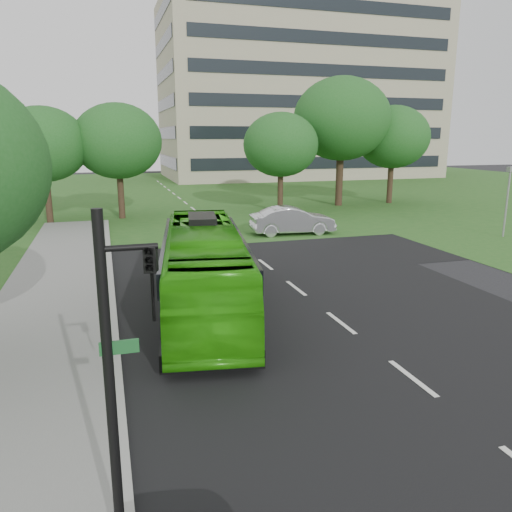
# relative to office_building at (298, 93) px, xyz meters

# --- Properties ---
(ground) EXTENTS (160.00, 160.00, 0.00)m
(ground) POSITION_rel_office_building_xyz_m (-21.96, -61.96, -12.50)
(ground) COLOR black
(ground) RESTS_ON ground
(street_surfaces) EXTENTS (120.00, 120.00, 0.15)m
(street_surfaces) POSITION_rel_office_building_xyz_m (-22.34, -39.21, -12.47)
(street_surfaces) COLOR black
(street_surfaces) RESTS_ON ground
(office_building) EXTENTS (40.10, 20.10, 25.00)m
(office_building) POSITION_rel_office_building_xyz_m (0.00, 0.00, 0.00)
(office_building) COLOR tan
(office_building) RESTS_ON ground
(tree_park_a) EXTENTS (6.03, 6.03, 8.01)m
(tree_park_a) POSITION_rel_office_building_xyz_m (-32.87, -36.15, -7.06)
(tree_park_a) COLOR black
(tree_park_a) RESTS_ON ground
(tree_park_b) EXTENTS (6.37, 6.37, 8.35)m
(tree_park_b) POSITION_rel_office_building_xyz_m (-27.90, -35.53, -6.87)
(tree_park_b) COLOR black
(tree_park_b) RESTS_ON ground
(tree_park_c) EXTENTS (5.91, 5.91, 7.85)m
(tree_park_c) POSITION_rel_office_building_xyz_m (-15.52, -35.94, -7.17)
(tree_park_c) COLOR black
(tree_park_c) RESTS_ON ground
(tree_park_d) EXTENTS (8.30, 8.30, 10.97)m
(tree_park_d) POSITION_rel_office_building_xyz_m (-9.18, -33.60, -5.07)
(tree_park_d) COLOR black
(tree_park_d) RESTS_ON ground
(tree_park_e) EXTENTS (6.53, 6.53, 8.71)m
(tree_park_e) POSITION_rel_office_building_xyz_m (-3.97, -33.42, -6.58)
(tree_park_e) COLOR black
(tree_park_e) RESTS_ON ground
(bus) EXTENTS (4.12, 10.97, 2.99)m
(bus) POSITION_rel_office_building_xyz_m (-25.94, -57.44, -11.01)
(bus) COLOR #2CA20F
(bus) RESTS_ON ground
(sedan) EXTENTS (5.36, 2.26, 1.72)m
(sedan) POSITION_rel_office_building_xyz_m (-17.96, -45.05, -11.64)
(sedan) COLOR silver
(sedan) RESTS_ON ground
(traffic_light) EXTENTS (0.83, 0.25, 5.07)m
(traffic_light) POSITION_rel_office_building_xyz_m (-29.00, -67.51, -9.52)
(traffic_light) COLOR black
(traffic_light) RESTS_ON ground
(camera_pole) EXTENTS (0.41, 0.38, 4.22)m
(camera_pole) POSITION_rel_office_building_xyz_m (-5.96, -49.61, -9.78)
(camera_pole) COLOR gray
(camera_pole) RESTS_ON ground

